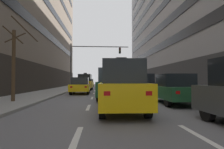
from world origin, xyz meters
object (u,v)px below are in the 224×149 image
at_px(taxi_driving_5, 121,87).
at_px(traffic_signal_0, 88,58).
at_px(taxi_driving_1, 110,86).
at_px(taxi_driving_6, 80,86).
at_px(car_parked_1, 174,89).
at_px(street_tree_0, 14,62).
at_px(taxi_driving_0, 85,82).
at_px(car_driving_4, 111,84).
at_px(pedestrian_0, 165,83).
at_px(car_driving_3, 103,83).
at_px(street_tree_1, 140,74).
at_px(taxi_driving_2, 89,83).
at_px(car_parked_2, 144,84).

xyz_separation_m(taxi_driving_5, traffic_signal_0, (-2.48, 18.22, 3.49)).
xyz_separation_m(taxi_driving_1, taxi_driving_6, (-3.02, 0.30, 0.02)).
bearing_deg(car_parked_1, taxi_driving_6, 126.87).
height_order(car_parked_1, street_tree_0, street_tree_0).
bearing_deg(taxi_driving_1, street_tree_0, -129.77).
xyz_separation_m(taxi_driving_0, taxi_driving_1, (3.05, -7.36, -0.30)).
bearing_deg(street_tree_0, traffic_signal_0, 76.49).
bearing_deg(street_tree_0, car_driving_4, 17.94).
bearing_deg(pedestrian_0, car_driving_3, 107.42).
bearing_deg(street_tree_0, car_parked_1, -4.28).
bearing_deg(street_tree_1, car_parked_1, -97.16).
height_order(traffic_signal_0, street_tree_1, traffic_signal_0).
bearing_deg(taxi_driving_5, taxi_driving_6, 104.49).
distance_m(taxi_driving_2, car_driving_3, 3.43).
bearing_deg(pedestrian_0, traffic_signal_0, 148.05).
height_order(taxi_driving_2, taxi_driving_6, taxi_driving_6).
xyz_separation_m(taxi_driving_5, pedestrian_0, (6.49, 12.63, -0.03)).
height_order(car_parked_2, pedestrian_0, car_parked_2).
bearing_deg(car_driving_4, taxi_driving_0, 102.15).
distance_m(taxi_driving_0, taxi_driving_5, 18.42).
bearing_deg(car_parked_1, street_tree_0, 175.72).
relative_size(taxi_driving_6, street_tree_0, 0.95).
relative_size(traffic_signal_0, street_tree_1, 1.68).
bearing_deg(traffic_signal_0, taxi_driving_2, 92.33).
relative_size(taxi_driving_0, street_tree_0, 0.99).
relative_size(taxi_driving_0, taxi_driving_5, 1.02).
bearing_deg(pedestrian_0, taxi_driving_0, 149.39).
xyz_separation_m(taxi_driving_0, taxi_driving_6, (0.03, -7.07, -0.28)).
bearing_deg(pedestrian_0, taxi_driving_6, -170.83).
height_order(car_driving_3, car_driving_4, car_driving_4).
xyz_separation_m(car_driving_4, traffic_signal_0, (-2.34, 12.91, 3.48)).
height_order(taxi_driving_5, pedestrian_0, taxi_driving_5).
height_order(car_driving_3, traffic_signal_0, traffic_signal_0).
height_order(car_driving_4, car_parked_1, car_driving_4).
bearing_deg(car_parked_2, car_driving_3, 98.49).
relative_size(taxi_driving_2, taxi_driving_6, 0.97).
xyz_separation_m(taxi_driving_0, taxi_driving_2, (-0.12, 13.53, -0.30)).
height_order(car_parked_1, car_parked_2, car_parked_2).
xyz_separation_m(car_driving_3, car_parked_2, (3.47, -23.25, 0.18)).
distance_m(taxi_driving_0, taxi_driving_2, 13.53).
bearing_deg(traffic_signal_0, street_tree_1, 31.29).
bearing_deg(taxi_driving_0, taxi_driving_6, -89.73).
xyz_separation_m(car_parked_2, traffic_signal_0, (-5.93, 8.09, 3.58)).
height_order(car_parked_2, traffic_signal_0, traffic_signal_0).
height_order(car_parked_1, street_tree_1, street_tree_1).
bearing_deg(taxi_driving_0, car_driving_3, 79.23).
bearing_deg(traffic_signal_0, taxi_driving_5, -82.26).
bearing_deg(taxi_driving_6, taxi_driving_0, 90.27).
relative_size(car_driving_3, traffic_signal_0, 0.55).
distance_m(taxi_driving_0, taxi_driving_6, 7.08).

